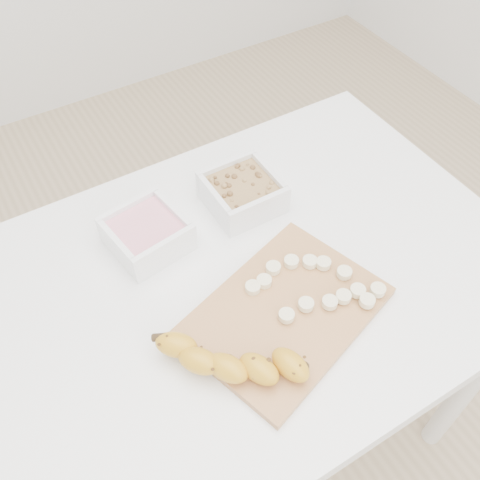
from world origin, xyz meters
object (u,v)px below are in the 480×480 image
bowl_granola (242,192)px  cutting_board (285,312)px  bowl_yogurt (147,233)px  banana (235,360)px  table (248,302)px

bowl_granola → cutting_board: bearing=-105.7°
bowl_granola → cutting_board: (-0.07, -0.26, -0.02)m
cutting_board → bowl_yogurt: bearing=116.9°
cutting_board → banana: bearing=-160.1°
bowl_yogurt → banana: size_ratio=0.64×
table → bowl_granola: bowl_granola is taller
bowl_granola → banana: size_ratio=0.58×
bowl_granola → table: bearing=-117.4°
cutting_board → banana: (-0.12, -0.04, 0.03)m
table → bowl_granola: bearing=62.6°
bowl_yogurt → bowl_granola: size_ratio=1.11×
bowl_yogurt → cutting_board: bowl_yogurt is taller
table → banana: bearing=-127.7°
cutting_board → table: bearing=93.3°
cutting_board → bowl_granola: bearing=74.3°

